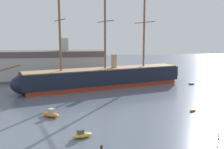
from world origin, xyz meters
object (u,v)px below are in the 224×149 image
at_px(dinghy_far_left, 28,87).
at_px(mooring_piling_left_pair, 219,136).
at_px(seagull_in_flight, 109,70).
at_px(dockside_warehouse_left, 48,65).
at_px(dinghy_mid_right, 193,110).
at_px(dinghy_far_right, 191,83).
at_px(motorboat_mid_left, 51,114).
at_px(motorboat_foreground_left, 82,135).
at_px(motorboat_distant_centre, 108,79).
at_px(tall_ship, 105,77).

xyz_separation_m(dinghy_far_left, mooring_piling_left_pair, (37.65, -50.59, 0.61)).
bearing_deg(seagull_in_flight, dinghy_far_left, 138.29).
bearing_deg(seagull_in_flight, mooring_piling_left_pair, -64.99).
bearing_deg(mooring_piling_left_pair, seagull_in_flight, 115.01).
relative_size(mooring_piling_left_pair, dockside_warehouse_left, 0.04).
bearing_deg(seagull_in_flight, dockside_warehouse_left, 116.27).
relative_size(dinghy_mid_right, seagull_in_flight, 1.76).
bearing_deg(seagull_in_flight, dinghy_mid_right, -35.74).
bearing_deg(dinghy_far_right, motorboat_mid_left, -148.57).
xyz_separation_m(motorboat_foreground_left, dinghy_far_right, (41.77, 41.74, -0.17)).
relative_size(dinghy_mid_right, dinghy_far_right, 0.72).
relative_size(dinghy_far_left, dockside_warehouse_left, 0.06).
height_order(motorboat_mid_left, motorboat_distant_centre, motorboat_mid_left).
distance_m(motorboat_foreground_left, dinghy_mid_right, 28.47).
distance_m(dinghy_far_right, motorboat_distant_centre, 31.09).
distance_m(motorboat_mid_left, seagull_in_flight, 19.90).
bearing_deg(motorboat_mid_left, dinghy_mid_right, -2.82).
bearing_deg(dinghy_far_left, motorboat_distant_centre, 17.62).
distance_m(motorboat_mid_left, motorboat_distant_centre, 45.88).
bearing_deg(dinghy_far_left, mooring_piling_left_pair, -53.34).
bearing_deg(dinghy_mid_right, motorboat_foreground_left, -157.31).
bearing_deg(motorboat_mid_left, motorboat_distant_centre, 65.18).
bearing_deg(dinghy_far_right, dinghy_mid_right, -116.75).
xyz_separation_m(motorboat_foreground_left, dinghy_mid_right, (26.26, 10.98, -0.27)).
relative_size(motorboat_foreground_left, dinghy_mid_right, 1.66).
bearing_deg(motorboat_mid_left, tall_ship, 61.08).
relative_size(dinghy_far_right, motorboat_distant_centre, 0.72).
bearing_deg(dockside_warehouse_left, mooring_piling_left_pair, -64.28).
xyz_separation_m(motorboat_mid_left, seagull_in_flight, (14.59, 11.10, 7.73)).
height_order(tall_ship, motorboat_distant_centre, tall_ship).
bearing_deg(dinghy_mid_right, dinghy_far_left, 140.70).
relative_size(tall_ship, motorboat_foreground_left, 17.17).
relative_size(dinghy_mid_right, dockside_warehouse_left, 0.05).
relative_size(motorboat_mid_left, dockside_warehouse_left, 0.09).
distance_m(motorboat_foreground_left, seagull_in_flight, 26.39).
xyz_separation_m(dinghy_far_right, dockside_warehouse_left, (-51.50, 19.13, 5.41)).
height_order(dinghy_mid_right, seagull_in_flight, seagull_in_flight).
height_order(dinghy_mid_right, dinghy_far_right, dinghy_far_right).
bearing_deg(motorboat_foreground_left, dinghy_far_left, 108.87).
distance_m(tall_ship, mooring_piling_left_pair, 49.08).
bearing_deg(dinghy_mid_right, dockside_warehouse_left, 125.81).
height_order(motorboat_foreground_left, motorboat_mid_left, motorboat_mid_left).
relative_size(motorboat_mid_left, dinghy_mid_right, 1.96).
bearing_deg(mooring_piling_left_pair, dinghy_far_right, 67.53).
bearing_deg(dinghy_mid_right, dinghy_far_right, 63.25).
relative_size(tall_ship, motorboat_distant_centre, 14.72).
xyz_separation_m(dinghy_far_right, mooring_piling_left_pair, (-19.53, -47.23, 0.60)).
bearing_deg(motorboat_distant_centre, tall_ship, -103.69).
bearing_deg(motorboat_distant_centre, dinghy_far_right, -23.65).
bearing_deg(motorboat_foreground_left, dockside_warehouse_left, 99.08).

